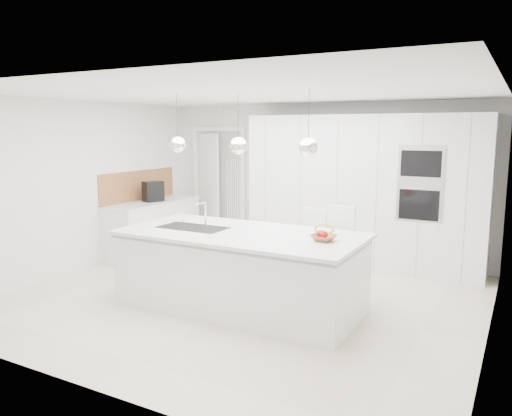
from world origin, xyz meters
The scene contains 27 objects.
floor centered at (0.00, 0.00, 0.00)m, with size 5.50×5.50×0.00m, color beige.
wall_back centered at (0.00, 2.50, 1.25)m, with size 5.50×5.50×0.00m, color silver.
wall_left centered at (-2.75, 0.00, 1.25)m, with size 5.00×5.00×0.00m, color silver.
ceiling centered at (0.00, 0.00, 2.50)m, with size 5.50×5.50×0.00m, color white.
tall_cabinets centered at (0.80, 2.20, 1.15)m, with size 3.60×0.60×2.30m, color white.
oven_stack centered at (1.70, 1.89, 1.35)m, with size 0.62×0.04×1.05m, color #A5A5A8, non-canonical shape.
doorway_frame centered at (-1.95, 2.47, 1.02)m, with size 1.11×0.08×2.13m, color white, non-canonical shape.
hallway_door centered at (-2.20, 2.42, 1.00)m, with size 0.82×0.04×2.00m, color white.
radiator centered at (-1.63, 2.46, 0.85)m, with size 0.32×0.04×1.40m, color white, non-canonical shape.
left_base_cabinets centered at (-2.45, 1.20, 0.43)m, with size 0.60×1.80×0.86m, color white.
left_worktop centered at (-2.45, 1.20, 0.88)m, with size 0.62×1.82×0.04m, color white.
oak_backsplash centered at (-2.74, 1.20, 1.15)m, with size 0.02×1.80×0.50m, color #A1683C.
island_base centered at (0.10, -0.30, 0.43)m, with size 2.80×1.20×0.86m, color white.
island_worktop centered at (0.10, -0.25, 0.88)m, with size 2.84×1.40×0.04m, color white.
island_sink centered at (-0.55, -0.30, 0.82)m, with size 0.84×0.44×0.18m, color #3F3F42, non-canonical shape.
island_tap centered at (-0.50, -0.10, 1.05)m, with size 0.02×0.02×0.30m, color white.
pendant_left centered at (-0.75, -0.30, 1.90)m, with size 0.20×0.20×0.20m, color white.
pendant_mid centered at (0.10, -0.30, 1.90)m, with size 0.20×0.20×0.20m, color white.
pendant_right centered at (0.95, -0.30, 1.90)m, with size 0.20×0.20×0.20m, color white.
fruit_bowl centered at (1.11, -0.22, 0.93)m, with size 0.27×0.27×0.07m, color #A1683C.
espresso_machine centered at (-2.43, 1.20, 1.07)m, with size 0.20×0.31×0.34m, color black.
bar_stool_left centered at (0.61, 0.65, 0.53)m, with size 0.35×0.49×1.06m, color white, non-canonical shape.
bar_stool_right centered at (1.01, 0.49, 0.57)m, with size 0.38×0.53×1.15m, color white, non-canonical shape.
apple_a centered at (1.08, -0.23, 0.97)m, with size 0.09×0.09×0.09m, color #AA0F14.
apple_b centered at (1.12, -0.25, 0.97)m, with size 0.09×0.09×0.09m, color #AA0F14.
apple_c centered at (1.08, -0.22, 0.97)m, with size 0.08×0.08×0.08m, color #AA0F14.
banana_bunch centered at (1.11, -0.19, 1.02)m, with size 0.23×0.23×0.03m, color yellow.
Camera 1 is at (2.98, -5.17, 2.09)m, focal length 35.00 mm.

